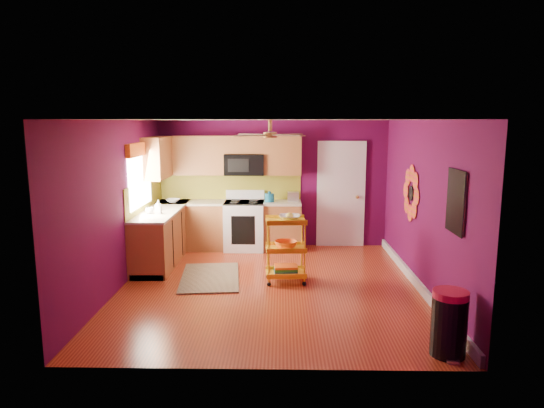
{
  "coord_description": "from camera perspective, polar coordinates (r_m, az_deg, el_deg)",
  "views": [
    {
      "loc": [
        0.17,
        -7.05,
        2.49
      ],
      "look_at": [
        0.02,
        0.4,
        1.2
      ],
      "focal_mm": 32.0,
      "sensor_mm": 36.0,
      "label": 1
    }
  ],
  "objects": [
    {
      "name": "shag_rug",
      "position": [
        7.91,
        -7.29,
        -8.54
      ],
      "size": [
        1.05,
        1.56,
        0.02
      ],
      "primitive_type": "cube",
      "rotation": [
        0.0,
        0.0,
        0.1
      ],
      "color": "black",
      "rests_on": "ground"
    },
    {
      "name": "soap_bottle_a",
      "position": [
        8.38,
        -13.24,
        -0.4
      ],
      "size": [
        0.1,
        0.1,
        0.21
      ],
      "primitive_type": "imported",
      "color": "#EA3F72",
      "rests_on": "lower_cabinets"
    },
    {
      "name": "toaster",
      "position": [
        9.44,
        2.51,
        0.88
      ],
      "size": [
        0.22,
        0.15,
        0.18
      ],
      "primitive_type": "cube",
      "color": "beige",
      "rests_on": "lower_cabinets"
    },
    {
      "name": "rolling_cart",
      "position": [
        7.51,
        1.71,
        -5.04
      ],
      "size": [
        0.64,
        0.49,
        1.1
      ],
      "color": "yellow",
      "rests_on": "ground"
    },
    {
      "name": "electric_range",
      "position": [
        9.47,
        -3.26,
        -2.47
      ],
      "size": [
        0.76,
        0.66,
        1.13
      ],
      "color": "white",
      "rests_on": "ground"
    },
    {
      "name": "room_envelope",
      "position": [
        7.11,
        -0.04,
        2.86
      ],
      "size": [
        4.54,
        5.04,
        2.52
      ],
      "color": "#53093C",
      "rests_on": "ground"
    },
    {
      "name": "counter_dish",
      "position": [
        9.5,
        -11.57,
        0.4
      ],
      "size": [
        0.27,
        0.27,
        0.07
      ],
      "primitive_type": "imported",
      "color": "white",
      "rests_on": "lower_cabinets"
    },
    {
      "name": "trash_can",
      "position": [
        5.64,
        20.11,
        -13.04
      ],
      "size": [
        0.44,
        0.45,
        0.72
      ],
      "color": "black",
      "rests_on": "ground"
    },
    {
      "name": "upper_cabinetry",
      "position": [
        9.36,
        -7.59,
        5.47
      ],
      "size": [
        2.8,
        2.3,
        1.26
      ],
      "color": "brown",
      "rests_on": "ground"
    },
    {
      "name": "lower_cabinets",
      "position": [
        9.23,
        -8.37,
        -3.19
      ],
      "size": [
        2.81,
        2.31,
        0.94
      ],
      "color": "brown",
      "rests_on": "ground"
    },
    {
      "name": "ceiling_fan",
      "position": [
        7.26,
        -0.22,
        8.21
      ],
      "size": [
        1.01,
        1.01,
        0.26
      ],
      "color": "#BF8C3F",
      "rests_on": "ground"
    },
    {
      "name": "ground",
      "position": [
        7.48,
        -0.24,
        -9.65
      ],
      "size": [
        5.0,
        5.0,
        0.0
      ],
      "primitive_type": "plane",
      "color": "maroon",
      "rests_on": "ground"
    },
    {
      "name": "teal_kettle",
      "position": [
        9.36,
        -0.3,
        0.77
      ],
      "size": [
        0.18,
        0.18,
        0.21
      ],
      "color": "#125F87",
      "rests_on": "lower_cabinets"
    },
    {
      "name": "left_window",
      "position": [
        8.48,
        -15.28,
        4.35
      ],
      "size": [
        0.08,
        1.35,
        1.08
      ],
      "color": "white",
      "rests_on": "ground"
    },
    {
      "name": "counter_cup",
      "position": [
        8.43,
        -14.21,
        -0.76
      ],
      "size": [
        0.13,
        0.13,
        0.1
      ],
      "primitive_type": "imported",
      "color": "white",
      "rests_on": "lower_cabinets"
    },
    {
      "name": "soap_bottle_b",
      "position": [
        8.73,
        -13.23,
        -0.13
      ],
      "size": [
        0.13,
        0.13,
        0.17
      ],
      "primitive_type": "imported",
      "color": "white",
      "rests_on": "lower_cabinets"
    },
    {
      "name": "panel_door",
      "position": [
        9.7,
        8.11,
        1.01
      ],
      "size": [
        0.95,
        0.11,
        2.15
      ],
      "color": "white",
      "rests_on": "ground"
    },
    {
      "name": "right_wall_art",
      "position": [
        7.1,
        17.97,
        0.84
      ],
      "size": [
        0.04,
        2.74,
        1.04
      ],
      "color": "black",
      "rests_on": "ground"
    }
  ]
}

